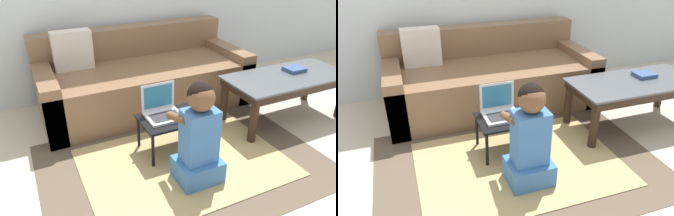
# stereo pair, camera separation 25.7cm
# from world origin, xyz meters

# --- Properties ---
(ground_plane) EXTENTS (16.00, 16.00, 0.00)m
(ground_plane) POSITION_xyz_m (0.00, 0.00, 0.00)
(ground_plane) COLOR beige
(area_rug) EXTENTS (2.12, 1.49, 0.01)m
(area_rug) POSITION_xyz_m (0.03, -0.07, 0.00)
(area_rug) COLOR brown
(area_rug) RESTS_ON ground_plane
(couch) EXTENTS (2.03, 0.91, 0.81)m
(couch) POSITION_xyz_m (0.12, 1.02, 0.28)
(couch) COLOR brown
(couch) RESTS_ON ground_plane
(coffee_table) EXTENTS (1.16, 0.54, 0.44)m
(coffee_table) POSITION_xyz_m (1.21, 0.16, 0.37)
(coffee_table) COLOR #4C5156
(coffee_table) RESTS_ON ground_plane
(laptop_desk) EXTENTS (0.52, 0.35, 0.30)m
(laptop_desk) POSITION_xyz_m (0.03, 0.14, 0.27)
(laptop_desk) COLOR black
(laptop_desk) RESTS_ON ground_plane
(laptop) EXTENTS (0.28, 0.24, 0.25)m
(laptop) POSITION_xyz_m (-0.03, 0.19, 0.34)
(laptop) COLOR silver
(laptop) RESTS_ON laptop_desk
(computer_mouse) EXTENTS (0.07, 0.10, 0.04)m
(computer_mouse) POSITION_xyz_m (0.17, 0.15, 0.32)
(computer_mouse) COLOR #B2B7C1
(computer_mouse) RESTS_ON laptop_desk
(person_seated) EXTENTS (0.31, 0.37, 0.76)m
(person_seated) POSITION_xyz_m (0.02, -0.27, 0.36)
(person_seated) COLOR #3D70B2
(person_seated) RESTS_ON ground_plane
(book_on_table) EXTENTS (0.18, 0.15, 0.03)m
(book_on_table) POSITION_xyz_m (1.34, 0.22, 0.46)
(book_on_table) COLOR #334C7F
(book_on_table) RESTS_ON coffee_table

